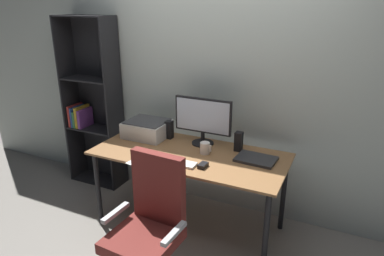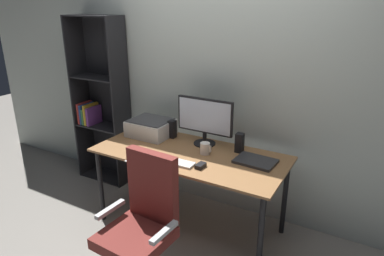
{
  "view_description": "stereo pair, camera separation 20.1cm",
  "coord_description": "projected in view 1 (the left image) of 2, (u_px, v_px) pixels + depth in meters",
  "views": [
    {
      "loc": [
        1.18,
        -2.45,
        1.96
      ],
      "look_at": [
        0.03,
        -0.01,
        0.98
      ],
      "focal_mm": 32.34,
      "sensor_mm": 36.0,
      "label": 1
    },
    {
      "loc": [
        1.36,
        -2.36,
        1.96
      ],
      "look_at": [
        0.03,
        -0.01,
        0.98
      ],
      "focal_mm": 32.34,
      "sensor_mm": 36.0,
      "label": 2
    }
  ],
  "objects": [
    {
      "name": "bookshelf",
      "position": [
        93.0,
        105.0,
        3.79
      ],
      "size": [
        0.62,
        0.28,
        1.84
      ],
      "color": "black",
      "rests_on": "ground"
    },
    {
      "name": "ground_plane",
      "position": [
        190.0,
        225.0,
        3.23
      ],
      "size": [
        12.0,
        12.0,
        0.0
      ],
      "primitive_type": "plane",
      "color": "gray"
    },
    {
      "name": "monitor",
      "position": [
        203.0,
        118.0,
        3.09
      ],
      "size": [
        0.53,
        0.2,
        0.43
      ],
      "color": "black",
      "rests_on": "desk"
    },
    {
      "name": "keyboard",
      "position": [
        179.0,
        163.0,
        2.77
      ],
      "size": [
        0.29,
        0.12,
        0.02
      ],
      "primitive_type": "cube",
      "rotation": [
        0.0,
        0.0,
        0.03
      ],
      "color": "silver",
      "rests_on": "desk"
    },
    {
      "name": "coffee_mug",
      "position": [
        205.0,
        148.0,
        2.95
      ],
      "size": [
        0.1,
        0.08,
        0.1
      ],
      "color": "white",
      "rests_on": "desk"
    },
    {
      "name": "desk",
      "position": [
        190.0,
        161.0,
        3.0
      ],
      "size": [
        1.66,
        0.76,
        0.74
      ],
      "color": "olive",
      "rests_on": "ground"
    },
    {
      "name": "laptop",
      "position": [
        256.0,
        159.0,
        2.83
      ],
      "size": [
        0.33,
        0.25,
        0.02
      ],
      "primitive_type": "cube",
      "rotation": [
        0.0,
        0.0,
        -0.06
      ],
      "color": "#2D2D30",
      "rests_on": "desk"
    },
    {
      "name": "back_wall",
      "position": [
        215.0,
        77.0,
        3.25
      ],
      "size": [
        6.4,
        0.1,
        2.6
      ],
      "primitive_type": "cube",
      "color": "beige",
      "rests_on": "ground"
    },
    {
      "name": "paper_sheet",
      "position": [
        147.0,
        160.0,
        2.84
      ],
      "size": [
        0.25,
        0.32,
        0.0
      ],
      "primitive_type": "cube",
      "rotation": [
        0.0,
        0.0,
        -0.15
      ],
      "color": "white",
      "rests_on": "desk"
    },
    {
      "name": "mouse",
      "position": [
        203.0,
        165.0,
        2.71
      ],
      "size": [
        0.06,
        0.1,
        0.03
      ],
      "primitive_type": "cube",
      "rotation": [
        0.0,
        0.0,
        -0.06
      ],
      "color": "black",
      "rests_on": "desk"
    },
    {
      "name": "printer",
      "position": [
        147.0,
        128.0,
        3.32
      ],
      "size": [
        0.4,
        0.34,
        0.16
      ],
      "color": "silver",
      "rests_on": "desk"
    },
    {
      "name": "office_chair",
      "position": [
        149.0,
        233.0,
        2.39
      ],
      "size": [
        0.54,
        0.54,
        1.01
      ],
      "rotation": [
        0.0,
        0.0,
        -0.06
      ],
      "color": "#B7BABC",
      "rests_on": "ground"
    },
    {
      "name": "speaker_right",
      "position": [
        239.0,
        141.0,
        3.0
      ],
      "size": [
        0.06,
        0.07,
        0.17
      ],
      "primitive_type": "cube",
      "color": "black",
      "rests_on": "desk"
    },
    {
      "name": "speaker_left",
      "position": [
        169.0,
        130.0,
        3.27
      ],
      "size": [
        0.06,
        0.07,
        0.17
      ],
      "primitive_type": "cube",
      "color": "black",
      "rests_on": "desk"
    }
  ]
}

